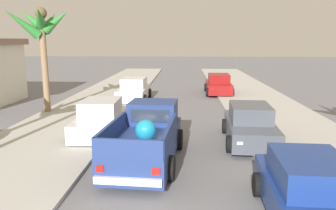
{
  "coord_description": "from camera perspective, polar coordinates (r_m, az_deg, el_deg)",
  "views": [
    {
      "loc": [
        0.32,
        -4.95,
        4.06
      ],
      "look_at": [
        -0.37,
        9.76,
        1.2
      ],
      "focal_mm": 35.8,
      "sensor_mm": 36.0,
      "label": 1
    }
  ],
  "objects": [
    {
      "name": "car_right_near",
      "position": [
        22.92,
        -5.82,
        2.53
      ],
      "size": [
        2.09,
        4.29,
        1.54
      ],
      "color": "silver",
      "rests_on": "ground"
    },
    {
      "name": "sidewalk_left",
      "position": [
        18.28,
        -15.06,
        -2.04
      ],
      "size": [
        4.93,
        60.0,
        0.12
      ],
      "primitive_type": "cube",
      "color": "#B2AFA8",
      "rests_on": "ground"
    },
    {
      "name": "pickup_truck",
      "position": [
        11.49,
        -3.59,
        -5.6
      ],
      "size": [
        2.48,
        5.33,
        1.8
      ],
      "color": "navy",
      "rests_on": "ground"
    },
    {
      "name": "car_left_near",
      "position": [
        13.82,
        13.78,
        -3.36
      ],
      "size": [
        2.2,
        4.33,
        1.54
      ],
      "color": "#474C56",
      "rests_on": "ground"
    },
    {
      "name": "sidewalk_right",
      "position": [
        18.1,
        18.38,
        -2.35
      ],
      "size": [
        4.93,
        60.0,
        0.12
      ],
      "primitive_type": "cube",
      "color": "#B2AFA8",
      "rests_on": "ground"
    },
    {
      "name": "curb_right",
      "position": [
        17.84,
        15.08,
        -2.39
      ],
      "size": [
        0.16,
        60.0,
        0.1
      ],
      "primitive_type": "cube",
      "color": "silver",
      "rests_on": "ground"
    },
    {
      "name": "curb_left",
      "position": [
        17.99,
        -11.82,
        -2.13
      ],
      "size": [
        0.16,
        60.0,
        0.1
      ],
      "primitive_type": "cube",
      "color": "silver",
      "rests_on": "ground"
    },
    {
      "name": "car_right_mid",
      "position": [
        14.8,
        -11.36,
        -2.31
      ],
      "size": [
        2.09,
        4.29,
        1.54
      ],
      "color": "silver",
      "rests_on": "ground"
    },
    {
      "name": "car_left_far",
      "position": [
        8.28,
        23.03,
        -13.8
      ],
      "size": [
        2.18,
        4.33,
        1.54
      ],
      "color": "navy",
      "rests_on": "ground"
    },
    {
      "name": "palm_tree_left_mid",
      "position": [
        19.57,
        -20.95,
        12.15
      ],
      "size": [
        3.33,
        3.48,
        5.83
      ],
      "color": "#846B4C",
      "rests_on": "ground"
    },
    {
      "name": "car_left_mid",
      "position": [
        25.9,
        8.6,
        3.44
      ],
      "size": [
        2.08,
        4.28,
        1.54
      ],
      "color": "maroon",
      "rests_on": "ground"
    }
  ]
}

